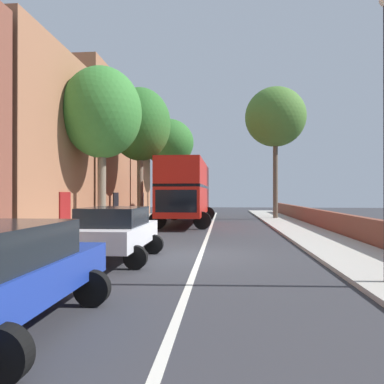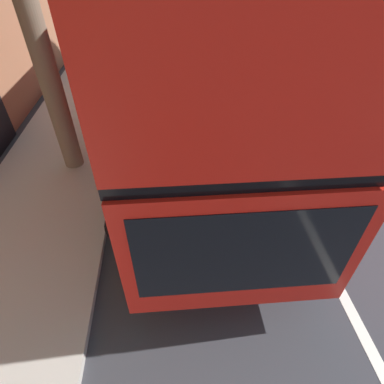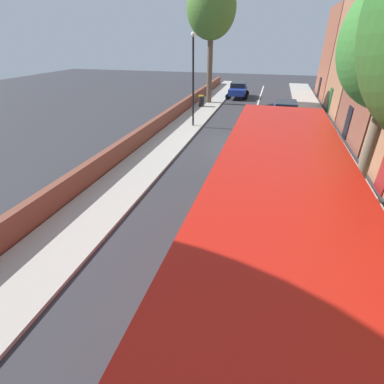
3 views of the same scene
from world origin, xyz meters
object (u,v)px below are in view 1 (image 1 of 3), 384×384
object	(u,v)px
parked_car_white_left_2	(116,230)
street_tree_left_0	(102,113)
street_tree_right_1	(275,117)
street_tree_left_4	(168,143)
street_tree_left_2	(140,125)
double_decker_bus	(186,189)

from	to	relation	value
parked_car_white_left_2	street_tree_left_0	xyz separation A→B (m)	(-2.67, 6.64, 5.03)
street_tree_right_1	street_tree_left_4	xyz separation A→B (m)	(-9.36, 5.62, -1.17)
street_tree_left_2	street_tree_left_4	world-z (taller)	street_tree_left_4
parked_car_white_left_2	street_tree_right_1	xyz separation A→B (m)	(7.34, 18.52, 7.11)
street_tree_left_2	street_tree_left_4	size ratio (longest dim) A/B	0.96
street_tree_right_1	double_decker_bus	bearing A→B (deg)	-142.22
parked_car_white_left_2	street_tree_right_1	world-z (taller)	street_tree_right_1
street_tree_left_0	street_tree_left_2	size ratio (longest dim) A/B	0.93
double_decker_bus	parked_car_white_left_2	xyz separation A→B (m)	(-0.80, -13.45, -1.43)
street_tree_left_0	street_tree_left_4	size ratio (longest dim) A/B	0.89
parked_car_white_left_2	street_tree_left_2	bearing A→B (deg)	99.51
parked_car_white_left_2	street_tree_left_0	size ratio (longest dim) A/B	0.51
double_decker_bus	street_tree_left_2	bearing A→B (deg)	-156.95
street_tree_left_4	street_tree_right_1	bearing A→B (deg)	-30.97
double_decker_bus	street_tree_left_4	world-z (taller)	street_tree_left_4
parked_car_white_left_2	street_tree_left_0	bearing A→B (deg)	111.92
street_tree_left_4	parked_car_white_left_2	bearing A→B (deg)	-85.22
double_decker_bus	street_tree_right_1	xyz separation A→B (m)	(6.54, 5.07, 5.68)
double_decker_bus	street_tree_right_1	bearing A→B (deg)	37.78
street_tree_right_1	street_tree_left_4	world-z (taller)	street_tree_right_1
street_tree_left_2	double_decker_bus	bearing A→B (deg)	23.05
double_decker_bus	street_tree_left_0	world-z (taller)	street_tree_left_0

